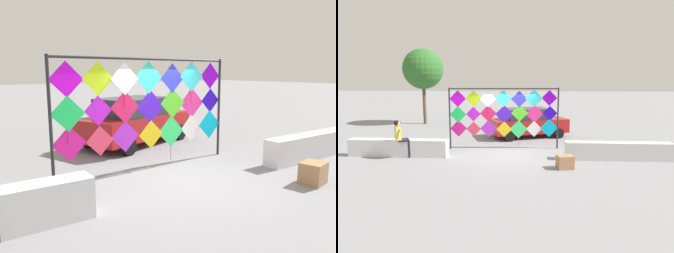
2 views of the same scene
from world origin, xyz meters
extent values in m
plane|color=gray|center=(0.00, 0.00, 0.00)|extent=(120.00, 120.00, 0.00)
cube|color=silver|center=(4.46, -0.59, 0.36)|extent=(4.13, 0.48, 0.71)
cylinder|color=#232328|center=(-2.64, 0.88, 1.40)|extent=(0.07, 0.07, 2.80)
cylinder|color=#232328|center=(2.26, 1.23, 1.40)|extent=(0.07, 0.07, 2.80)
cylinder|color=#232328|center=(-0.19, 1.05, 2.75)|extent=(4.90, 0.40, 0.06)
cube|color=#D51787|center=(-2.26, 0.93, 0.94)|extent=(0.77, 0.07, 0.77)
cube|color=#E53658|center=(-1.56, 0.95, 0.92)|extent=(0.68, 0.06, 0.68)
cube|color=#A927CE|center=(-0.90, 1.02, 0.93)|extent=(0.75, 0.07, 0.75)
cube|color=yellow|center=(-0.17, 1.04, 0.90)|extent=(0.71, 0.06, 0.72)
cube|color=#31E56C|center=(0.48, 1.11, 0.90)|extent=(0.83, 0.07, 0.83)
cylinder|color=#E516A1|center=(0.48, 1.12, 0.30)|extent=(0.02, 0.02, 0.37)
cube|color=white|center=(1.19, 1.16, 0.91)|extent=(0.73, 0.06, 0.73)
cube|color=#08BAED|center=(1.87, 1.19, 0.95)|extent=(0.82, 0.07, 0.82)
cube|color=#1CD15A|center=(-2.27, 0.91, 1.58)|extent=(0.76, 0.07, 0.76)
cylinder|color=#E5169F|center=(-2.27, 0.92, 1.08)|extent=(0.02, 0.02, 0.24)
cube|color=#BE1ADB|center=(-1.57, 0.97, 1.60)|extent=(0.67, 0.06, 0.67)
cube|color=#D51C55|center=(-0.89, 1.01, 1.63)|extent=(0.77, 0.07, 0.77)
cube|color=#4218CD|center=(-0.17, 1.06, 1.59)|extent=(0.83, 0.07, 0.83)
cylinder|color=#B5E516|center=(-0.17, 1.07, 1.01)|extent=(0.02, 0.02, 0.33)
cube|color=#50CE27|center=(0.53, 1.11, 1.64)|extent=(0.78, 0.07, 0.78)
cylinder|color=#B316E5|center=(0.52, 1.12, 1.07)|extent=(0.02, 0.02, 0.37)
cube|color=#EE2D91|center=(1.20, 1.17, 1.61)|extent=(0.82, 0.07, 0.83)
cylinder|color=#16E57B|center=(1.20, 1.18, 1.02)|extent=(0.02, 0.02, 0.36)
cube|color=#2508CF|center=(1.90, 1.20, 1.64)|extent=(0.68, 0.06, 0.68)
cube|color=#D80AF4|center=(-2.26, 0.92, 2.30)|extent=(0.76, 0.07, 0.76)
cylinder|color=#2FE516|center=(-2.26, 0.93, 1.77)|extent=(0.02, 0.02, 0.29)
cube|color=#C9F71A|center=(-1.55, 0.97, 2.30)|extent=(0.75, 0.07, 0.75)
cube|color=white|center=(-0.90, 0.99, 2.28)|extent=(0.75, 0.06, 0.75)
cylinder|color=#E5164B|center=(-0.90, 1.00, 1.77)|extent=(0.02, 0.02, 0.28)
cube|color=#36EBD3|center=(-0.22, 1.05, 2.31)|extent=(0.79, 0.07, 0.79)
cube|color=#3238E0|center=(0.50, 1.09, 2.28)|extent=(0.74, 0.06, 0.74)
cube|color=#33D4E6|center=(1.16, 1.13, 2.31)|extent=(0.80, 0.07, 0.81)
cylinder|color=red|center=(1.16, 1.14, 1.76)|extent=(0.02, 0.02, 0.30)
cube|color=#7F04D6|center=(1.86, 1.18, 2.33)|extent=(0.72, 0.06, 0.72)
cube|color=navy|center=(-3.87, -0.76, 0.04)|extent=(0.25, 0.22, 0.09)
cube|color=maroon|center=(0.98, 3.92, 0.64)|extent=(4.43, 3.08, 0.73)
cube|color=#282D38|center=(0.84, 3.87, 1.29)|extent=(2.68, 2.25, 0.58)
cylinder|color=black|center=(1.96, 5.23, 0.27)|extent=(0.58, 0.39, 0.54)
cylinder|color=black|center=(2.58, 3.60, 0.27)|extent=(0.58, 0.39, 0.54)
cylinder|color=black|center=(-0.63, 4.25, 0.27)|extent=(0.58, 0.39, 0.54)
cylinder|color=black|center=(-0.01, 2.61, 0.27)|extent=(0.58, 0.39, 0.54)
cube|color=#9E754C|center=(2.23, -1.88, 0.24)|extent=(0.64, 0.57, 0.48)
camera|label=1|loc=(-4.35, -5.86, 2.46)|focal=35.16mm
camera|label=2|loc=(0.80, -12.40, 3.24)|focal=32.05mm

